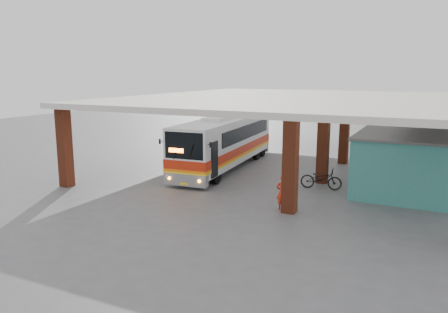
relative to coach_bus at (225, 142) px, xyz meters
name	(u,v)px	position (x,y,z in m)	size (l,w,h in m)	color
ground	(253,189)	(3.69, -4.06, -1.74)	(90.00, 90.00, 0.00)	#515154
brick_columns	(306,139)	(5.12, 0.94, 0.44)	(20.10, 21.60, 4.35)	maroon
canopy_roof	(299,99)	(4.19, 2.44, 2.76)	(21.00, 23.00, 0.30)	beige
shop_building	(410,160)	(11.18, -0.06, -0.18)	(5.20, 8.20, 3.11)	#327E72
coach_bus	(225,142)	(0.00, 0.00, 0.00)	(3.47, 12.18, 3.50)	silver
motorcycle	(321,179)	(6.99, -2.47, -1.16)	(0.77, 2.19, 1.15)	black
pedestrian	(283,192)	(6.28, -6.80, -0.93)	(0.59, 0.39, 1.62)	red
red_chair	(358,165)	(8.00, 3.22, -1.41)	(0.45, 0.45, 0.71)	red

